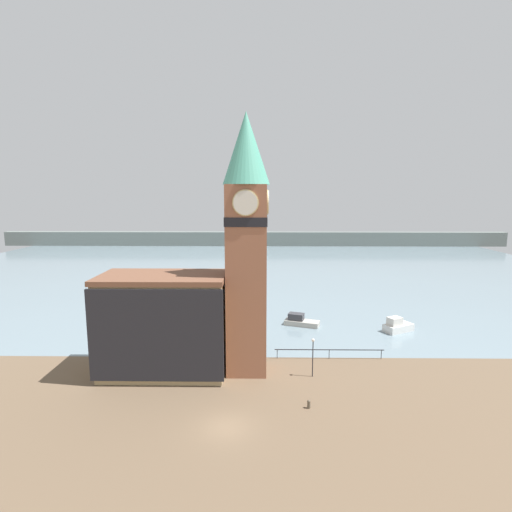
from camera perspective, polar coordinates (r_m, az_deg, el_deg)
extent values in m
plane|color=brown|center=(34.81, -4.24, -23.21)|extent=(160.00, 160.00, 0.00)
cube|color=gray|center=(104.93, -0.74, -1.31)|extent=(160.00, 120.00, 0.00)
cube|color=slate|center=(144.17, -0.32, 2.47)|extent=(180.00, 3.00, 5.00)
cube|color=#232328|center=(47.03, 10.42, -13.04)|extent=(12.37, 0.08, 0.08)
cylinder|color=#232328|center=(46.63, 3.04, -13.79)|extent=(0.07, 0.07, 1.05)
cylinder|color=#232328|center=(47.23, 10.41, -13.63)|extent=(0.07, 0.07, 1.05)
cylinder|color=#232328|center=(48.54, 17.46, -13.27)|extent=(0.07, 0.07, 1.05)
cube|color=#935B42|center=(40.91, -1.35, -3.53)|extent=(4.05, 4.05, 19.39)
cube|color=black|center=(40.05, -1.38, 5.04)|extent=(4.17, 4.17, 0.90)
cylinder|color=tan|center=(37.89, -1.51, 7.61)|extent=(2.52, 0.12, 2.52)
cylinder|color=silver|center=(37.81, -1.52, 7.61)|extent=(2.29, 0.12, 2.29)
cylinder|color=tan|center=(39.95, 1.62, 7.67)|extent=(0.12, 2.52, 2.52)
cylinder|color=silver|center=(39.95, 1.75, 7.67)|extent=(0.12, 2.29, 2.29)
cone|color=#51A88E|center=(40.21, -1.42, 15.15)|extent=(4.66, 4.66, 6.97)
cube|color=tan|center=(42.97, -12.98, -9.74)|extent=(12.45, 6.50, 9.87)
cube|color=brown|center=(41.64, -13.23, -2.96)|extent=(12.85, 6.90, 0.50)
cube|color=#232328|center=(39.80, -14.16, -11.00)|extent=(12.95, 0.30, 9.08)
cube|color=#B7B2A8|center=(57.86, 6.58, -9.46)|extent=(5.20, 3.41, 0.71)
cube|color=#38383D|center=(57.81, 5.75, -8.61)|extent=(2.45, 1.97, 0.94)
cube|color=silver|center=(58.35, 19.66, -9.62)|extent=(4.46, 3.55, 1.00)
cube|color=silver|center=(57.54, 19.20, -8.78)|extent=(2.19, 2.00, 1.06)
cylinder|color=brown|center=(37.33, 7.55, -20.32)|extent=(0.28, 0.28, 0.63)
sphere|color=brown|center=(37.18, 7.56, -19.90)|extent=(0.30, 0.30, 0.30)
cylinder|color=black|center=(42.24, 8.11, -14.34)|extent=(0.10, 0.10, 3.79)
sphere|color=silver|center=(41.50, 8.17, -11.81)|extent=(0.32, 0.32, 0.32)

